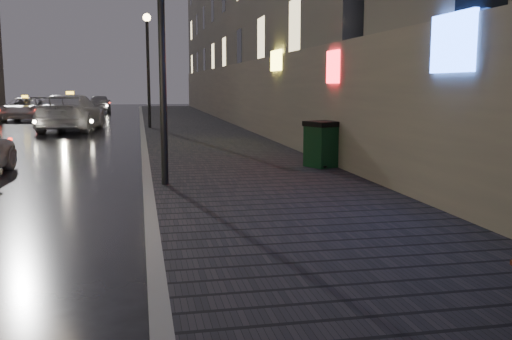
# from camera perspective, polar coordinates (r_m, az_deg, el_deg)

# --- Properties ---
(ground) EXTENTS (120.00, 120.00, 0.00)m
(ground) POSITION_cam_1_polar(r_m,az_deg,el_deg) (6.16, -24.22, -12.81)
(ground) COLOR black
(ground) RESTS_ON ground
(sidewalk) EXTENTS (4.60, 58.00, 0.15)m
(sidewalk) POSITION_cam_1_polar(r_m,az_deg,el_deg) (26.81, -6.13, 4.00)
(sidewalk) COLOR black
(sidewalk) RESTS_ON ground
(curb) EXTENTS (0.20, 58.00, 0.15)m
(curb) POSITION_cam_1_polar(r_m,az_deg,el_deg) (26.69, -11.28, 3.87)
(curb) COLOR slate
(curb) RESTS_ON ground
(building_near) EXTENTS (1.80, 50.00, 13.00)m
(building_near) POSITION_cam_1_polar(r_m,az_deg,el_deg) (31.44, -0.99, 16.45)
(building_near) COLOR #605B54
(building_near) RESTS_ON ground
(lamp_near) EXTENTS (0.36, 0.36, 5.28)m
(lamp_near) POSITION_cam_1_polar(r_m,az_deg,el_deg) (11.69, -9.46, 14.92)
(lamp_near) COLOR black
(lamp_near) RESTS_ON sidewalk
(lamp_far) EXTENTS (0.36, 0.36, 5.28)m
(lamp_far) POSITION_cam_1_polar(r_m,az_deg,el_deg) (27.64, -10.76, 11.12)
(lamp_far) COLOR black
(lamp_far) RESTS_ON sidewalk
(trash_bin) EXTENTS (0.97, 0.97, 1.13)m
(trash_bin) POSITION_cam_1_polar(r_m,az_deg,el_deg) (14.19, 6.70, 2.64)
(trash_bin) COLOR #0E3319
(trash_bin) RESTS_ON sidewalk
(taxi_mid) EXTENTS (3.02, 6.14, 1.72)m
(taxi_mid) POSITION_cam_1_polar(r_m,az_deg,el_deg) (28.61, -18.02, 5.49)
(taxi_mid) COLOR silver
(taxi_mid) RESTS_ON ground
(taxi_far) EXTENTS (2.55, 5.09, 1.38)m
(taxi_far) POSITION_cam_1_polar(r_m,az_deg,el_deg) (38.44, -22.05, 5.71)
(taxi_far) COLOR silver
(taxi_far) RESTS_ON ground
(car_far) EXTENTS (1.96, 4.28, 1.42)m
(car_far) POSITION_cam_1_polar(r_m,az_deg,el_deg) (46.30, -15.39, 6.42)
(car_far) COLOR #9F9EA6
(car_far) RESTS_ON ground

